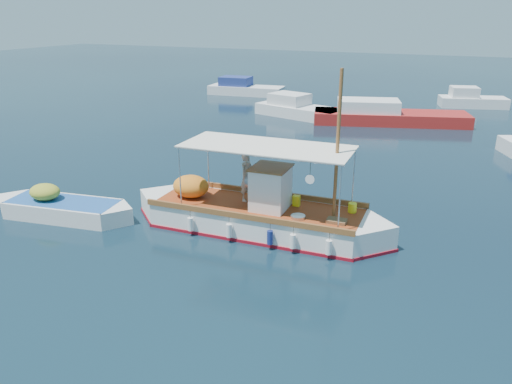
% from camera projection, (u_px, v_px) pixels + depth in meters
% --- Properties ---
extents(ground, '(160.00, 160.00, 0.00)m').
position_uv_depth(ground, '(267.00, 235.00, 17.31)').
color(ground, black).
rests_on(ground, ground).
extents(fishing_caique, '(9.68, 2.94, 5.91)m').
position_uv_depth(fishing_caique, '(256.00, 215.00, 17.60)').
color(fishing_caique, white).
rests_on(fishing_caique, ground).
extents(dinghy, '(5.74, 2.22, 1.41)m').
position_uv_depth(dinghy, '(62.00, 209.00, 18.73)').
color(dinghy, white).
rests_on(dinghy, ground).
extents(bg_boat_nw, '(7.02, 4.15, 1.80)m').
position_uv_depth(bg_boat_nw, '(298.00, 110.00, 36.43)').
color(bg_boat_nw, silver).
rests_on(bg_boat_nw, ground).
extents(bg_boat_n, '(10.69, 5.52, 1.80)m').
position_uv_depth(bg_boat_n, '(385.00, 116.00, 34.20)').
color(bg_boat_n, maroon).
rests_on(bg_boat_n, ground).
extents(bg_boat_far_w, '(7.03, 2.93, 1.80)m').
position_uv_depth(bg_boat_far_w, '(244.00, 89.00, 45.91)').
color(bg_boat_far_w, silver).
rests_on(bg_boat_far_w, ground).
extents(bg_boat_far_n, '(5.44, 3.26, 1.80)m').
position_uv_depth(bg_boat_far_n, '(471.00, 101.00, 40.00)').
color(bg_boat_far_n, silver).
rests_on(bg_boat_far_n, ground).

